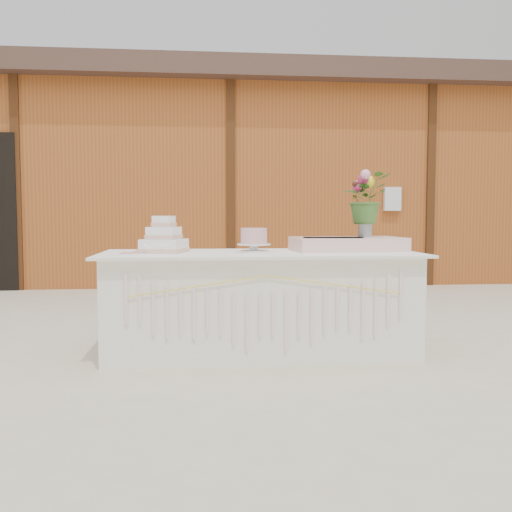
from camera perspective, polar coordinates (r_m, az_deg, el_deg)
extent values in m
plane|color=beige|center=(4.45, 0.39, -9.55)|extent=(80.00, 80.00, 0.00)
cube|color=#9B4B20|center=(10.33, -3.13, 6.53)|extent=(12.00, 4.00, 3.00)
cube|color=#432E25|center=(10.53, -3.17, 15.53)|extent=(12.60, 4.60, 0.30)
cube|color=white|center=(4.38, 0.39, -4.78)|extent=(2.28, 0.88, 0.75)
cube|color=white|center=(4.34, 0.39, 0.25)|extent=(2.40, 1.00, 0.02)
cube|color=white|center=(4.35, -9.17, 1.01)|extent=(0.37, 0.37, 0.10)
cube|color=#E9AB93|center=(4.36, -9.17, 0.62)|extent=(0.38, 0.38, 0.02)
cube|color=white|center=(4.35, -9.19, 2.29)|extent=(0.27, 0.27, 0.09)
cube|color=#E9AB93|center=(4.35, -9.18, 1.95)|extent=(0.28, 0.28, 0.02)
cube|color=white|center=(4.35, -9.20, 3.44)|extent=(0.17, 0.17, 0.08)
cube|color=#E9AB93|center=(4.35, -9.20, 3.16)|extent=(0.19, 0.19, 0.02)
cylinder|color=white|center=(4.34, -0.21, 0.47)|extent=(0.22, 0.22, 0.01)
cylinder|color=white|center=(4.33, -0.21, 0.83)|extent=(0.06, 0.06, 0.04)
cylinder|color=white|center=(4.33, -0.21, 1.18)|extent=(0.25, 0.25, 0.01)
cylinder|color=#E3A4A8|center=(4.33, -0.21, 2.03)|extent=(0.20, 0.20, 0.12)
cube|color=#FBD1C9|center=(4.57, 9.12, 1.19)|extent=(0.88, 0.55, 0.11)
cylinder|color=#ADADB2|center=(4.65, 10.85, 2.83)|extent=(0.11, 0.11, 0.15)
imported|color=#406C2B|center=(4.65, 10.89, 6.29)|extent=(0.48, 0.47, 0.41)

